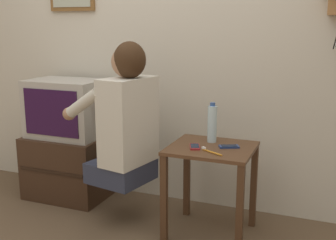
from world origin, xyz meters
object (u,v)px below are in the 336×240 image
(cell_phone_held, at_px, (195,147))
(cell_phone_spare, at_px, (229,146))
(person, at_px, (125,119))
(toothbrush, at_px, (210,151))
(water_bottle, at_px, (212,124))
(television, at_px, (66,108))

(cell_phone_held, bearing_deg, cell_phone_spare, 2.15)
(person, xyz_separation_m, toothbrush, (0.61, -0.07, -0.14))
(person, relative_size, water_bottle, 3.62)
(television, bearing_deg, toothbrush, -14.53)
(cell_phone_held, bearing_deg, person, 158.75)
(television, relative_size, cell_phone_spare, 4.09)
(person, distance_m, water_bottle, 0.57)
(water_bottle, xyz_separation_m, toothbrush, (0.06, -0.23, -0.12))
(person, bearing_deg, toothbrush, -85.13)
(person, distance_m, toothbrush, 0.63)
(cell_phone_held, bearing_deg, water_bottle, 48.96)
(television, distance_m, toothbrush, 1.30)
(person, relative_size, cell_phone_spare, 6.86)
(cell_phone_held, xyz_separation_m, cell_phone_spare, (0.20, 0.08, 0.00))
(television, relative_size, water_bottle, 2.16)
(cell_phone_spare, bearing_deg, toothbrush, -52.74)
(television, relative_size, toothbrush, 3.77)
(person, bearing_deg, cell_phone_held, -79.10)
(television, distance_m, water_bottle, 1.20)
(television, height_order, cell_phone_spare, television)
(cell_phone_held, bearing_deg, television, 146.29)
(person, relative_size, cell_phone_held, 6.88)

